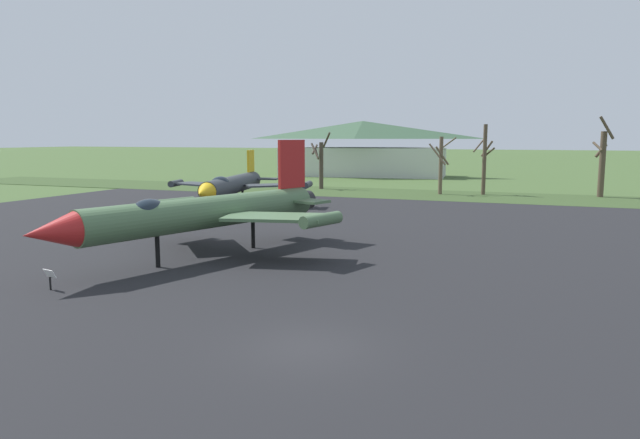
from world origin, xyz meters
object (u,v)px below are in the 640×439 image
Objects in this scene: visitor_building at (363,149)px; jet_fighter_front_left at (204,212)px; info_placard_rear_center at (205,215)px; jet_fighter_rear_center at (232,185)px; info_placard_front_left at (50,277)px.

jet_fighter_front_left is at bearing -79.88° from visitor_building.
jet_fighter_rear_center is at bearing 104.30° from info_placard_rear_center.
jet_fighter_front_left is 18.03× the size of info_placard_rear_center.
jet_fighter_rear_center is 48.51m from visitor_building.
jet_fighter_rear_center is 7.85m from info_placard_rear_center.
jet_fighter_rear_center reaches higher than info_placard_front_left.
visitor_building is (-9.52, 75.14, 3.87)m from info_placard_front_left.
jet_fighter_front_left reaches higher than info_placard_rear_center.
info_placard_rear_center is (1.89, -7.43, -1.68)m from jet_fighter_rear_center.
info_placard_front_left is at bearing -82.78° from visitor_building.
visitor_building is at bearing 97.22° from info_placard_front_left.
info_placard_rear_center is at bearing -75.70° from jet_fighter_rear_center.
info_placard_front_left is at bearing -76.28° from jet_fighter_rear_center.
jet_fighter_front_left is 0.60× the size of visitor_building.
jet_fighter_front_left reaches higher than info_placard_front_left.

